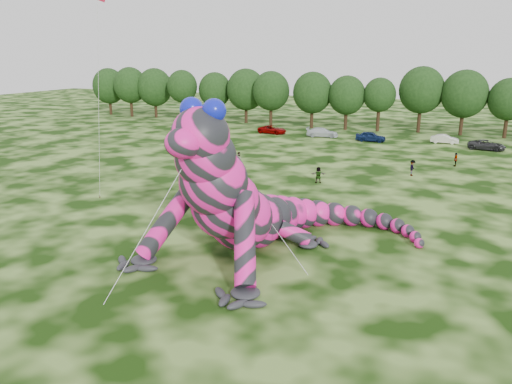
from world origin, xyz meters
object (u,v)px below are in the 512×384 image
Objects in this scene: tree_9 at (379,105)px; car_3 at (322,132)px; tree_8 at (346,103)px; tree_11 at (464,103)px; car_2 at (272,130)px; spectator_1 at (239,159)px; car_1 at (207,125)px; car_5 at (445,139)px; car_6 at (487,145)px; spectator_2 at (412,168)px; spectator_5 at (318,175)px; tree_5 at (246,96)px; tree_1 at (131,92)px; tree_2 at (155,93)px; spectator_0 at (203,160)px; tree_3 at (183,95)px; car_0 at (188,123)px; tree_7 at (312,100)px; inflatable_gecko at (253,171)px; tree_10 at (421,100)px; tree_0 at (109,91)px; spectator_3 at (456,160)px; flying_kite at (97,11)px; tree_12 at (508,108)px; car_4 at (371,136)px; tree_4 at (215,97)px.

tree_9 is 1.79× the size of car_3.
tree_8 is 18.05m from tree_11.
spectator_1 is (4.99, -23.55, 0.15)m from car_2.
car_2 is (11.80, 0.10, -0.07)m from car_1.
car_5 is 6.23m from car_6.
spectator_5 is at bearing 138.77° from spectator_2.
tree_9 is 1.87× the size of car_2.
car_2 is at bearing 26.27° from spectator_1.
tree_5 reaches higher than spectator_1.
tree_1 is at bearing 178.62° from tree_8.
tree_11 is 29.87m from car_2.
tree_2 is 6.20× the size of spectator_0.
car_3 is at bearing -16.62° from tree_3.
car_1 is at bearing -64.01° from spectator_5.
tree_1 is 21.01m from car_0.
spectator_5 is at bearing -40.63° from tree_2.
car_5 is at bearing -18.76° from tree_7.
car_0 is at bearing -36.83° from tree_2.
tree_3 is (-37.76, 54.24, -0.35)m from inflatable_gecko.
tree_10 reaches higher than car_0.
tree_0 reaches higher than tree_9.
tree_10 is at bearing 14.08° from spectator_2.
tree_9 is 5.57× the size of spectator_3.
tree_5 is 1.10× the size of tree_8.
inflatable_gecko is at bearing -152.30° from car_2.
flying_kite is 52.79m from tree_8.
tree_12 is (68.37, -0.31, -0.42)m from tree_1.
car_4 is 2.65× the size of spectator_5.
tree_1 is 55.76m from tree_10.
tree_5 is 2.11× the size of car_2.
tree_11 reaches higher than spectator_1.
car_1 is 11.80m from car_2.
tree_11 is 41.10m from car_1.
tree_1 is (-36.34, 52.10, -10.55)m from flying_kite.
tree_0 is at bearing 178.05° from tree_9.
inflatable_gecko is 4.18× the size of car_3.
tree_1 is 1.13× the size of tree_9.
tree_11 is 44.86m from car_0.
car_6 is at bearing -16.77° from tree_5.
tree_9 is at bearing -45.80° from car_3.
tree_10 reaches higher than car_6.
tree_7 is 1.09× the size of tree_9.
car_2 is 1.08× the size of car_4.
car_5 is at bearing -78.33° from car_4.
tree_5 reaches higher than tree_4.
car_5 is at bearing -9.21° from tree_3.
tree_0 is 61.96m from tree_10.
spectator_0 is at bearing -49.88° from tree_2.
tree_2 is 33.00m from tree_7.
tree_0 is 71.89m from spectator_2.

